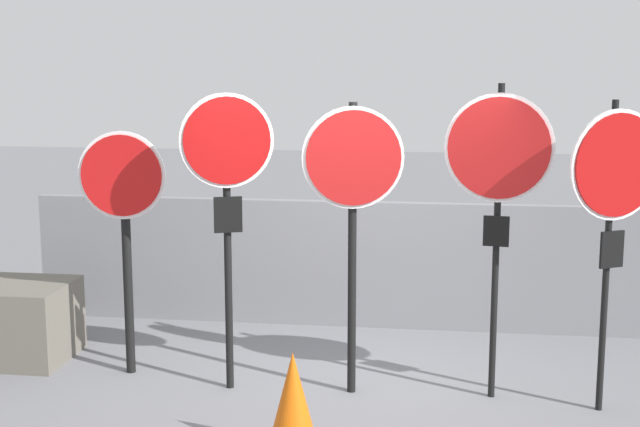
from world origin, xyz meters
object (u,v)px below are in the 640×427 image
traffic_cone_0 (293,404)px  stop_sign_4 (615,184)px  stop_sign_0 (123,204)px  storage_crate (8,321)px  stop_sign_2 (353,185)px  stop_sign_3 (498,168)px  stop_sign_1 (227,173)px

traffic_cone_0 → stop_sign_4: bearing=25.6°
stop_sign_0 → stop_sign_4: stop_sign_4 is taller
stop_sign_0 → storage_crate: bearing=164.0°
stop_sign_0 → stop_sign_2: stop_sign_2 is taller
stop_sign_0 → traffic_cone_0: bearing=-44.2°
stop_sign_0 → stop_sign_3: stop_sign_3 is taller
stop_sign_1 → stop_sign_3: stop_sign_3 is taller
stop_sign_3 → stop_sign_4: bearing=-2.6°
stop_sign_2 → stop_sign_4: size_ratio=0.99×
stop_sign_2 → traffic_cone_0: 1.89m
stop_sign_1 → traffic_cone_0: stop_sign_1 is taller
stop_sign_0 → stop_sign_2: 2.04m
traffic_cone_0 → storage_crate: 3.43m
stop_sign_1 → stop_sign_4: size_ratio=1.02×
traffic_cone_0 → stop_sign_0: bearing=140.1°
stop_sign_1 → stop_sign_2: bearing=-18.9°
stop_sign_3 → stop_sign_4: stop_sign_3 is taller
stop_sign_3 → stop_sign_2: bearing=-169.5°
storage_crate → stop_sign_3: bearing=-5.4°
stop_sign_3 → storage_crate: size_ratio=2.23×
stop_sign_3 → storage_crate: 4.72m
stop_sign_4 → storage_crate: stop_sign_4 is taller
stop_sign_0 → stop_sign_3: size_ratio=0.84×
stop_sign_0 → stop_sign_1: bearing=-18.5°
stop_sign_1 → traffic_cone_0: size_ratio=3.30×
stop_sign_0 → traffic_cone_0: 2.53m
traffic_cone_0 → storage_crate: traffic_cone_0 is taller
stop_sign_4 → stop_sign_1: bearing=148.8°
stop_sign_2 → stop_sign_0: bearing=162.9°
storage_crate → stop_sign_2: bearing=-8.1°
stop_sign_1 → stop_sign_3: bearing=-19.0°
stop_sign_1 → storage_crate: stop_sign_1 is taller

